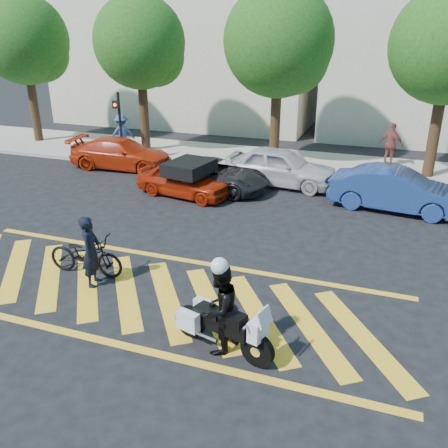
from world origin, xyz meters
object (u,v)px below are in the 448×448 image
(bicycle, at_px, (86,255))
(officer_moto, at_px, (220,309))
(police_motorcycle, at_px, (221,326))
(parked_mid_left, at_px, (215,175))
(parked_left, at_px, (121,154))
(parked_mid_right, at_px, (281,167))
(red_convertible, at_px, (184,180))
(officer_bike, at_px, (91,251))
(parked_right, at_px, (396,190))

(bicycle, distance_m, officer_moto, 4.59)
(police_motorcycle, xyz_separation_m, parked_mid_left, (-3.56, 9.14, 0.05))
(officer_moto, relative_size, parked_mid_left, 0.44)
(bicycle, distance_m, police_motorcycle, 4.59)
(parked_left, relative_size, parked_mid_left, 1.08)
(bicycle, xyz_separation_m, parked_left, (-4.26, 8.81, 0.13))
(bicycle, xyz_separation_m, parked_mid_left, (0.69, 7.41, 0.06))
(officer_moto, xyz_separation_m, parked_mid_right, (-1.33, 10.55, -0.17))
(officer_moto, relative_size, red_convertible, 0.51)
(police_motorcycle, bearing_deg, officer_bike, 176.15)
(parked_right, bearing_deg, parked_mid_right, 79.05)
(police_motorcycle, bearing_deg, parked_right, 87.44)
(police_motorcycle, xyz_separation_m, parked_right, (2.99, 9.14, 0.18))
(parked_mid_right, bearing_deg, police_motorcycle, -167.41)
(officer_moto, bearing_deg, red_convertible, -136.02)
(bicycle, height_order, parked_left, parked_left)
(police_motorcycle, height_order, parked_mid_right, parked_mid_right)
(police_motorcycle, bearing_deg, officer_moto, -133.78)
(officer_moto, distance_m, parked_mid_left, 9.81)
(parked_mid_left, bearing_deg, officer_moto, -151.08)
(officer_bike, xyz_separation_m, parked_right, (6.77, 7.81, -0.17))
(bicycle, xyz_separation_m, officer_moto, (4.24, -1.74, 0.39))
(police_motorcycle, relative_size, officer_moto, 1.20)
(parked_mid_right, bearing_deg, bicycle, 167.05)
(parked_mid_left, bearing_deg, bicycle, -177.60)
(parked_mid_right, bearing_deg, parked_left, 95.31)
(officer_bike, xyz_separation_m, officer_moto, (3.76, -1.34, 0.03))
(parked_mid_right, bearing_deg, officer_moto, -167.51)
(parked_right, bearing_deg, officer_bike, 146.00)
(bicycle, relative_size, officer_moto, 1.10)
(parked_left, xyz_separation_m, parked_right, (11.50, -1.40, 0.06))
(police_motorcycle, height_order, parked_right, parked_right)
(parked_right, bearing_deg, police_motorcycle, 168.81)
(officer_bike, bearing_deg, parked_mid_right, -29.98)
(police_motorcycle, bearing_deg, parked_mid_left, 126.84)
(officer_bike, bearing_deg, bicycle, 35.01)
(bicycle, bearing_deg, officer_bike, -132.90)
(bicycle, bearing_deg, parked_mid_right, -21.33)
(officer_moto, bearing_deg, bicycle, -96.72)
(police_motorcycle, bearing_deg, red_convertible, 134.10)
(officer_moto, xyz_separation_m, red_convertible, (-4.38, 8.09, -0.30))
(officer_bike, relative_size, police_motorcycle, 0.80)
(officer_moto, height_order, red_convertible, officer_moto)
(parked_left, relative_size, parked_right, 1.04)
(bicycle, relative_size, parked_mid_right, 0.46)
(bicycle, bearing_deg, parked_left, 22.70)
(bicycle, xyz_separation_m, police_motorcycle, (4.25, -1.73, 0.01))
(parked_mid_right, xyz_separation_m, parked_right, (4.34, -1.40, -0.03))
(bicycle, bearing_deg, parked_right, -47.42)
(police_motorcycle, relative_size, parked_mid_right, 0.50)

